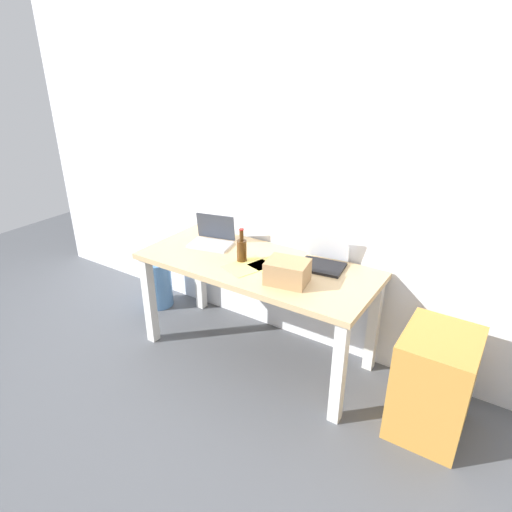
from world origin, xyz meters
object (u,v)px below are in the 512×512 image
desk (256,276)px  filing_cabinet (433,383)px  laptop_right (324,260)px  computer_mouse (205,231)px  cardboard_box (287,272)px  beer_bottle (242,249)px  laptop_left (212,238)px  water_cooler_jug (157,283)px

desk → filing_cabinet: (1.25, -0.05, -0.32)m
laptop_right → computer_mouse: bearing=178.2°
laptop_right → cardboard_box: 0.35m
computer_mouse → filing_cabinet: bearing=12.3°
laptop_right → beer_bottle: bearing=-154.6°
beer_bottle → computer_mouse: beer_bottle is taller
laptop_left → beer_bottle: beer_bottle is taller
water_cooler_jug → laptop_right: bearing=3.3°
desk → beer_bottle: (-0.10, -0.03, 0.19)m
beer_bottle → water_cooler_jug: size_ratio=0.50×
desk → laptop_left: (-0.45, 0.09, 0.15)m
computer_mouse → cardboard_box: cardboard_box is taller
laptop_left → water_cooler_jug: bearing=177.8°
computer_mouse → water_cooler_jug: size_ratio=0.21×
cardboard_box → water_cooler_jug: bearing=170.0°
laptop_left → computer_mouse: 0.24m
desk → beer_bottle: bearing=-163.0°
laptop_right → water_cooler_jug: laptop_right is taller
desk → water_cooler_jug: desk is taller
laptop_left → desk: bearing=-11.8°
cardboard_box → laptop_left: bearing=163.6°
laptop_left → beer_bottle: size_ratio=1.46×
desk → laptop_right: 0.48m
beer_bottle → filing_cabinet: 1.44m
filing_cabinet → desk: bearing=177.9°
laptop_left → computer_mouse: (-0.19, 0.15, -0.03)m
desk → water_cooler_jug: bearing=173.8°
laptop_left → computer_mouse: bearing=142.6°
laptop_left → computer_mouse: size_ratio=3.43×
laptop_right → computer_mouse: size_ratio=3.20×
filing_cabinet → laptop_left: bearing=175.3°
laptop_left → laptop_right: laptop_left is taller
beer_bottle → computer_mouse: 0.61m
laptop_left → cardboard_box: 0.80m
desk → water_cooler_jug: 1.20m
beer_bottle → desk: bearing=17.0°
beer_bottle → water_cooler_jug: (-1.02, 0.15, -0.62)m
water_cooler_jug → filing_cabinet: bearing=-4.0°
water_cooler_jug → filing_cabinet: filing_cabinet is taller
laptop_left → water_cooler_jug: (-0.66, 0.03, -0.58)m
computer_mouse → cardboard_box: size_ratio=0.39×
cardboard_box → computer_mouse: bearing=158.8°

